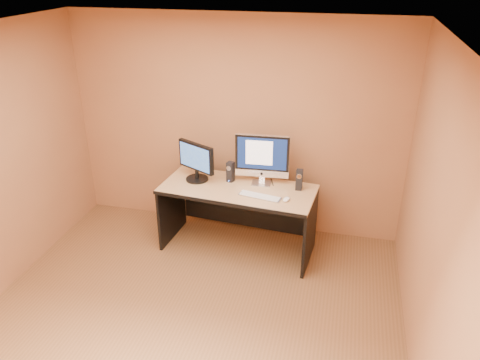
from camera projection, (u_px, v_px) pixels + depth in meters
The scene contains 12 objects.
floor at pixel (184, 328), 4.35m from camera, with size 4.00×4.00×0.00m, color brown.
walls at pixel (176, 206), 3.79m from camera, with size 4.00×4.00×2.60m, color #905E3A, non-canonical shape.
ceiling at pixel (165, 41), 3.23m from camera, with size 4.00×4.00×0.00m, color white.
desk at pixel (238, 219), 5.39m from camera, with size 1.71×0.75×0.79m, color tan, non-canonical shape.
imac at pixel (262, 160), 5.19m from camera, with size 0.61×0.22×0.59m, color silver, non-canonical shape.
second_monitor at pixel (196, 162), 5.31m from camera, with size 0.51×0.26×0.45m, color black, non-canonical shape.
speaker_left at pixel (230, 172), 5.32m from camera, with size 0.07×0.08×0.24m, color black, non-canonical shape.
speaker_right at pixel (299, 180), 5.13m from camera, with size 0.07×0.08×0.24m, color black, non-canonical shape.
keyboard at pixel (260, 196), 5.02m from camera, with size 0.46×0.12×0.02m, color #B4B4B9.
mouse at pixel (286, 199), 4.93m from camera, with size 0.06×0.11×0.04m, color white.
cable_a at pixel (272, 181), 5.36m from camera, with size 0.01×0.01×0.24m, color black.
cable_b at pixel (260, 178), 5.44m from camera, with size 0.01×0.01×0.19m, color black.
Camera 1 is at (1.28, -3.11, 3.13)m, focal length 35.00 mm.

